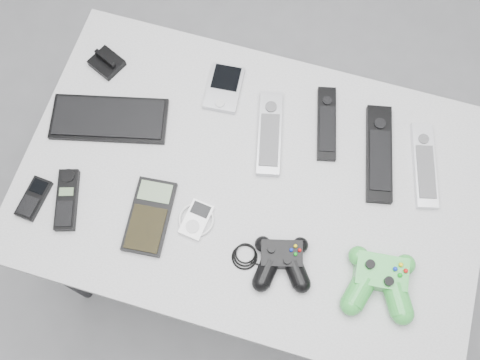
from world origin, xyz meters
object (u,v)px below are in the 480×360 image
(cordless_handset, at_px, (67,200))
(remote_black_a, at_px, (327,123))
(calculator, at_px, (150,216))
(remote_silver_a, at_px, (270,133))
(controller_green, at_px, (380,280))
(mp3_player, at_px, (196,220))
(desk, at_px, (252,190))
(mobile_phone, at_px, (34,198))
(remote_black_b, at_px, (379,153))
(remote_silver_b, at_px, (424,165))
(pda_keyboard, at_px, (109,119))
(controller_black, at_px, (282,260))
(pda, at_px, (224,88))

(cordless_handset, bearing_deg, remote_black_a, 16.85)
(calculator, bearing_deg, remote_black_a, 40.27)
(remote_silver_a, xyz_separation_m, controller_green, (0.33, -0.28, 0.02))
(remote_black_a, height_order, controller_green, controller_green)
(cordless_handset, height_order, mp3_player, cordless_handset)
(desk, xyz_separation_m, mobile_phone, (-0.48, -0.19, 0.07))
(remote_silver_a, relative_size, remote_black_b, 0.89)
(desk, bearing_deg, remote_black_a, 55.42)
(remote_silver_b, distance_m, mp3_player, 0.55)
(mobile_phone, relative_size, calculator, 0.57)
(remote_black_b, bearing_deg, desk, -162.70)
(remote_silver_b, height_order, cordless_handset, cordless_handset)
(pda_keyboard, relative_size, controller_green, 1.66)
(remote_silver_b, distance_m, cordless_handset, 0.84)
(pda_keyboard, xyz_separation_m, mp3_player, (0.28, -0.18, -0.00))
(remote_black_b, height_order, controller_black, controller_black)
(remote_black_b, relative_size, mobile_phone, 2.43)
(pda, bearing_deg, mobile_phone, -134.96)
(remote_silver_a, height_order, controller_green, controller_green)
(controller_green, bearing_deg, pda, 135.92)
(pda, relative_size, remote_black_a, 0.66)
(calculator, bearing_deg, pda_keyboard, 125.29)
(cordless_handset, relative_size, mp3_player, 1.66)
(remote_black_b, relative_size, mp3_player, 2.82)
(mobile_phone, bearing_deg, remote_silver_a, 37.91)
(remote_black_a, bearing_deg, mobile_phone, -161.07)
(remote_black_b, distance_m, controller_black, 0.36)
(pda, relative_size, mobile_phone, 1.26)
(mp3_player, bearing_deg, remote_silver_b, 37.18)
(mp3_player, bearing_deg, controller_green, 3.96)
(remote_black_a, relative_size, controller_green, 1.14)
(pda, relative_size, remote_black_b, 0.52)
(remote_silver_a, bearing_deg, pda_keyboard, 177.83)
(desk, bearing_deg, controller_green, -24.39)
(remote_black_a, relative_size, calculator, 1.09)
(pda_keyboard, bearing_deg, controller_black, -37.73)
(desk, distance_m, controller_green, 0.38)
(mobile_phone, bearing_deg, remote_black_a, 36.75)
(controller_black, bearing_deg, pda, 108.38)
(mobile_phone, distance_m, mp3_player, 0.38)
(desk, distance_m, mobile_phone, 0.52)
(cordless_handset, bearing_deg, desk, 5.56)
(mp3_player, distance_m, controller_black, 0.22)
(desk, relative_size, mp3_player, 12.44)
(mobile_phone, bearing_deg, remote_silver_b, 26.30)
(remote_silver_a, distance_m, controller_black, 0.32)
(remote_black_b, xyz_separation_m, controller_green, (0.06, -0.30, 0.02))
(remote_silver_a, bearing_deg, controller_green, -53.33)
(desk, xyz_separation_m, mp3_player, (-0.10, -0.13, 0.07))
(mp3_player, bearing_deg, remote_silver_a, 74.85)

